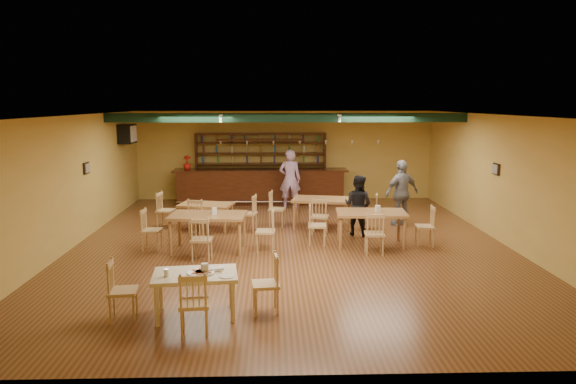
{
  "coord_description": "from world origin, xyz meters",
  "views": [
    {
      "loc": [
        -0.43,
        -11.98,
        3.29
      ],
      "look_at": [
        -0.05,
        0.6,
        1.15
      ],
      "focal_mm": 33.0,
      "sensor_mm": 36.0,
      "label": 1
    }
  ],
  "objects_px": {
    "dining_table_c": "(208,232)",
    "dining_table_d": "(371,228)",
    "bar_counter": "(261,186)",
    "dining_table_a": "(206,216)",
    "near_table": "(196,294)",
    "dining_table_b": "(323,213)",
    "patron_bar": "(290,179)",
    "patron_right_a": "(358,205)"
  },
  "relations": [
    {
      "from": "dining_table_c",
      "to": "dining_table_d",
      "type": "xyz_separation_m",
      "value": [
        3.72,
        0.35,
        -0.02
      ]
    },
    {
      "from": "dining_table_c",
      "to": "bar_counter",
      "type": "bearing_deg",
      "value": 83.08
    },
    {
      "from": "bar_counter",
      "to": "dining_table_a",
      "type": "bearing_deg",
      "value": -111.06
    },
    {
      "from": "dining_table_c",
      "to": "dining_table_d",
      "type": "height_order",
      "value": "dining_table_c"
    },
    {
      "from": "dining_table_c",
      "to": "near_table",
      "type": "bearing_deg",
      "value": -82.49
    },
    {
      "from": "dining_table_b",
      "to": "near_table",
      "type": "xyz_separation_m",
      "value": [
        -2.54,
        -5.81,
        -0.05
      ]
    },
    {
      "from": "dining_table_c",
      "to": "near_table",
      "type": "xyz_separation_m",
      "value": [
        0.24,
        -3.68,
        -0.07
      ]
    },
    {
      "from": "patron_bar",
      "to": "dining_table_c",
      "type": "bearing_deg",
      "value": 71.34
    },
    {
      "from": "dining_table_d",
      "to": "patron_right_a",
      "type": "distance_m",
      "value": 1.06
    },
    {
      "from": "dining_table_a",
      "to": "patron_bar",
      "type": "relative_size",
      "value": 0.73
    },
    {
      "from": "dining_table_d",
      "to": "dining_table_b",
      "type": "bearing_deg",
      "value": 122.26
    },
    {
      "from": "patron_right_a",
      "to": "dining_table_c",
      "type": "bearing_deg",
      "value": 55.66
    },
    {
      "from": "dining_table_a",
      "to": "dining_table_d",
      "type": "xyz_separation_m",
      "value": [
        4.01,
        -1.71,
        0.06
      ]
    },
    {
      "from": "bar_counter",
      "to": "dining_table_a",
      "type": "relative_size",
      "value": 4.18
    },
    {
      "from": "patron_bar",
      "to": "dining_table_a",
      "type": "bearing_deg",
      "value": 53.75
    },
    {
      "from": "near_table",
      "to": "dining_table_d",
      "type": "bearing_deg",
      "value": 42.96
    },
    {
      "from": "near_table",
      "to": "patron_bar",
      "type": "bearing_deg",
      "value": 72.06
    },
    {
      "from": "dining_table_b",
      "to": "patron_bar",
      "type": "xyz_separation_m",
      "value": [
        -0.78,
        2.62,
        0.53
      ]
    },
    {
      "from": "dining_table_d",
      "to": "patron_bar",
      "type": "relative_size",
      "value": 0.86
    },
    {
      "from": "dining_table_a",
      "to": "dining_table_b",
      "type": "relative_size",
      "value": 0.86
    },
    {
      "from": "dining_table_b",
      "to": "patron_bar",
      "type": "bearing_deg",
      "value": 117.98
    },
    {
      "from": "patron_bar",
      "to": "patron_right_a",
      "type": "relative_size",
      "value": 1.22
    },
    {
      "from": "dining_table_c",
      "to": "patron_right_a",
      "type": "xyz_separation_m",
      "value": [
        3.57,
        1.33,
        0.34
      ]
    },
    {
      "from": "dining_table_a",
      "to": "patron_bar",
      "type": "height_order",
      "value": "patron_bar"
    },
    {
      "from": "bar_counter",
      "to": "patron_bar",
      "type": "height_order",
      "value": "patron_bar"
    },
    {
      "from": "dining_table_a",
      "to": "patron_bar",
      "type": "xyz_separation_m",
      "value": [
        2.29,
        2.69,
        0.59
      ]
    },
    {
      "from": "near_table",
      "to": "patron_bar",
      "type": "relative_size",
      "value": 0.69
    },
    {
      "from": "bar_counter",
      "to": "patron_bar",
      "type": "xyz_separation_m",
      "value": [
        0.93,
        -0.83,
        0.36
      ]
    },
    {
      "from": "dining_table_b",
      "to": "patron_right_a",
      "type": "height_order",
      "value": "patron_right_a"
    },
    {
      "from": "dining_table_a",
      "to": "dining_table_c",
      "type": "bearing_deg",
      "value": -69.95
    },
    {
      "from": "near_table",
      "to": "patron_right_a",
      "type": "height_order",
      "value": "patron_right_a"
    },
    {
      "from": "dining_table_a",
      "to": "dining_table_c",
      "type": "xyz_separation_m",
      "value": [
        0.29,
        -2.06,
        0.08
      ]
    },
    {
      "from": "bar_counter",
      "to": "dining_table_c",
      "type": "relative_size",
      "value": 3.4
    },
    {
      "from": "dining_table_a",
      "to": "dining_table_c",
      "type": "height_order",
      "value": "dining_table_c"
    },
    {
      "from": "bar_counter",
      "to": "dining_table_c",
      "type": "bearing_deg",
      "value": -100.77
    },
    {
      "from": "near_table",
      "to": "patron_bar",
      "type": "height_order",
      "value": "patron_bar"
    },
    {
      "from": "dining_table_a",
      "to": "near_table",
      "type": "relative_size",
      "value": 1.05
    },
    {
      "from": "dining_table_a",
      "to": "patron_right_a",
      "type": "bearing_deg",
      "value": 1.23
    },
    {
      "from": "dining_table_c",
      "to": "near_table",
      "type": "relative_size",
      "value": 1.3
    },
    {
      "from": "dining_table_a",
      "to": "dining_table_b",
      "type": "xyz_separation_m",
      "value": [
        3.07,
        0.07,
        0.05
      ]
    },
    {
      "from": "dining_table_d",
      "to": "patron_bar",
      "type": "distance_m",
      "value": 4.76
    },
    {
      "from": "dining_table_c",
      "to": "patron_right_a",
      "type": "relative_size",
      "value": 1.1
    }
  ]
}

